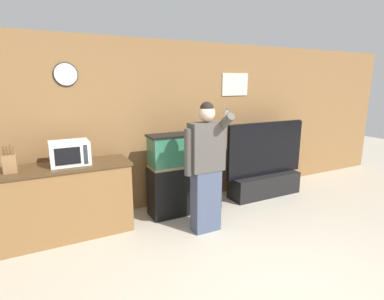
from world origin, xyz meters
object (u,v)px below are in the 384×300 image
counter_island (65,201)px  microwave (70,153)px  person_standing (206,166)px  tv_on_stand (265,175)px  knife_block (10,163)px  aquarium_on_stand (185,173)px

counter_island → microwave: 0.63m
microwave → person_standing: 1.73m
microwave → tv_on_stand: bearing=-1.1°
microwave → knife_block: 0.66m
counter_island → tv_on_stand: (3.26, -0.04, -0.10)m
microwave → tv_on_stand: tv_on_stand is taller
tv_on_stand → counter_island: bearing=179.3°
microwave → person_standing: (1.57, -0.71, -0.20)m
counter_island → knife_block: 0.79m
aquarium_on_stand → tv_on_stand: bearing=-0.9°
tv_on_stand → person_standing: size_ratio=0.92×
counter_island → microwave: (0.12, 0.02, 0.62)m
counter_island → person_standing: 1.87m
knife_block → tv_on_stand: tv_on_stand is taller
counter_island → microwave: bearing=9.2°
knife_block → counter_island: bearing=5.8°
counter_island → knife_block: size_ratio=5.31×
counter_island → knife_block: knife_block is taller
microwave → person_standing: person_standing is taller
tv_on_stand → person_standing: person_standing is taller
counter_island → aquarium_on_stand: aquarium_on_stand is taller
counter_island → person_standing: (1.68, -0.69, 0.43)m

